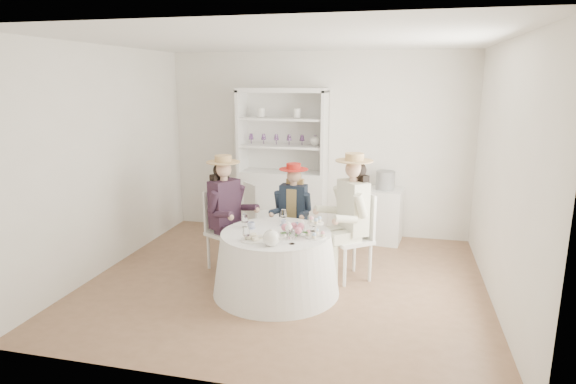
# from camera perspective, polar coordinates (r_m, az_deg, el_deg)

# --- Properties ---
(ground) EXTENTS (4.50, 4.50, 0.00)m
(ground) POSITION_cam_1_polar(r_m,az_deg,el_deg) (5.72, -0.24, -10.53)
(ground) COLOR brown
(ground) RESTS_ON ground
(ceiling) EXTENTS (4.50, 4.50, 0.00)m
(ceiling) POSITION_cam_1_polar(r_m,az_deg,el_deg) (5.25, -0.27, 17.57)
(ceiling) COLOR white
(ceiling) RESTS_ON wall_back
(wall_back) EXTENTS (4.50, 0.00, 4.50)m
(wall_back) POSITION_cam_1_polar(r_m,az_deg,el_deg) (7.25, 3.50, 5.65)
(wall_back) COLOR silver
(wall_back) RESTS_ON ground
(wall_front) EXTENTS (4.50, 0.00, 4.50)m
(wall_front) POSITION_cam_1_polar(r_m,az_deg,el_deg) (3.46, -8.11, -2.90)
(wall_front) COLOR silver
(wall_front) RESTS_ON ground
(wall_left) EXTENTS (0.00, 4.50, 4.50)m
(wall_left) POSITION_cam_1_polar(r_m,az_deg,el_deg) (6.24, -20.82, 3.58)
(wall_left) COLOR silver
(wall_left) RESTS_ON ground
(wall_right) EXTENTS (0.00, 4.50, 4.50)m
(wall_right) POSITION_cam_1_polar(r_m,az_deg,el_deg) (5.27, 24.27, 1.64)
(wall_right) COLOR silver
(wall_right) RESTS_ON ground
(tea_table) EXTENTS (1.39, 1.39, 0.69)m
(tea_table) POSITION_cam_1_polar(r_m,az_deg,el_deg) (5.34, -1.42, -8.36)
(tea_table) COLOR white
(tea_table) RESTS_ON ground
(hutch) EXTENTS (1.33, 0.58, 2.18)m
(hutch) POSITION_cam_1_polar(r_m,az_deg,el_deg) (7.22, -0.57, 1.02)
(hutch) COLOR silver
(hutch) RESTS_ON ground
(side_table) EXTENTS (0.55, 0.55, 0.77)m
(side_table) POSITION_cam_1_polar(r_m,az_deg,el_deg) (7.07, 11.27, -2.76)
(side_table) COLOR silver
(side_table) RESTS_ON ground
(hatbox) EXTENTS (0.34, 0.34, 0.27)m
(hatbox) POSITION_cam_1_polar(r_m,az_deg,el_deg) (6.95, 11.46, 1.36)
(hatbox) COLOR black
(hatbox) RESTS_ON side_table
(guest_left) EXTENTS (0.60, 0.55, 1.42)m
(guest_left) POSITION_cam_1_polar(r_m,az_deg,el_deg) (5.88, -7.37, -1.67)
(guest_left) COLOR silver
(guest_left) RESTS_ON ground
(guest_mid) EXTENTS (0.47, 0.49, 1.28)m
(guest_mid) POSITION_cam_1_polar(r_m,az_deg,el_deg) (6.07, 0.60, -1.81)
(guest_mid) COLOR silver
(guest_mid) RESTS_ON ground
(guest_right) EXTENTS (0.64, 0.62, 1.50)m
(guest_right) POSITION_cam_1_polar(r_m,az_deg,el_deg) (5.56, 7.46, -2.11)
(guest_right) COLOR silver
(guest_right) RESTS_ON ground
(spare_chair) EXTENTS (0.53, 0.53, 0.90)m
(spare_chair) POSITION_cam_1_polar(r_m,az_deg,el_deg) (6.79, -3.72, -2.35)
(spare_chair) COLOR silver
(spare_chair) RESTS_ON ground
(teacup_a) EXTENTS (0.10, 0.10, 0.07)m
(teacup_a) POSITION_cam_1_polar(r_m,az_deg,el_deg) (5.35, -4.38, -4.02)
(teacup_a) COLOR white
(teacup_a) RESTS_ON tea_table
(teacup_b) EXTENTS (0.08, 0.08, 0.06)m
(teacup_b) POSITION_cam_1_polar(r_m,az_deg,el_deg) (5.45, -0.53, -3.71)
(teacup_b) COLOR white
(teacup_b) RESTS_ON tea_table
(teacup_c) EXTENTS (0.10, 0.10, 0.06)m
(teacup_c) POSITION_cam_1_polar(r_m,az_deg,el_deg) (5.34, 1.11, -4.07)
(teacup_c) COLOR white
(teacup_c) RESTS_ON tea_table
(flower_bowl) EXTENTS (0.22, 0.22, 0.05)m
(flower_bowl) POSITION_cam_1_polar(r_m,az_deg,el_deg) (5.16, 0.85, -4.72)
(flower_bowl) COLOR white
(flower_bowl) RESTS_ON tea_table
(flower_arrangement) EXTENTS (0.20, 0.21, 0.08)m
(flower_arrangement) POSITION_cam_1_polar(r_m,az_deg,el_deg) (5.06, 0.71, -4.23)
(flower_arrangement) COLOR #D16883
(flower_arrangement) RESTS_ON tea_table
(table_teapot) EXTENTS (0.24, 0.17, 0.18)m
(table_teapot) POSITION_cam_1_polar(r_m,az_deg,el_deg) (4.80, -1.97, -5.48)
(table_teapot) COLOR white
(table_teapot) RESTS_ON tea_table
(sandwich_plate) EXTENTS (0.27, 0.27, 0.06)m
(sandwich_plate) POSITION_cam_1_polar(r_m,az_deg,el_deg) (4.99, -4.08, -5.54)
(sandwich_plate) COLOR white
(sandwich_plate) RESTS_ON tea_table
(cupcake_stand) EXTENTS (0.23, 0.23, 0.21)m
(cupcake_stand) POSITION_cam_1_polar(r_m,az_deg,el_deg) (5.05, 3.28, -4.51)
(cupcake_stand) COLOR white
(cupcake_stand) RESTS_ON tea_table
(stemware_set) EXTENTS (0.85, 0.82, 0.15)m
(stemware_set) POSITION_cam_1_polar(r_m,az_deg,el_deg) (5.20, -1.44, -4.04)
(stemware_set) COLOR white
(stemware_set) RESTS_ON tea_table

